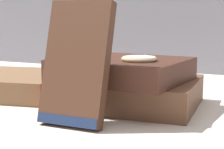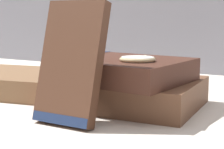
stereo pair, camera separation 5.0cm
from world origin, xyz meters
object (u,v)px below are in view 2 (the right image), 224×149
at_px(book_leaning_front, 69,67).
at_px(reading_glasses, 125,87).
at_px(pocket_watch, 138,59).
at_px(book_flat_bottom, 126,92).
at_px(book_flat_top, 121,69).
at_px(book_side_left, 5,81).

xyz_separation_m(book_leaning_front, reading_glasses, (-0.05, 0.24, -0.07)).
bearing_deg(book_leaning_front, pocket_watch, 58.39).
bearing_deg(pocket_watch, book_leaning_front, -121.61).
bearing_deg(book_flat_bottom, book_flat_top, -109.96).
relative_size(book_flat_bottom, reading_glasses, 2.18).
distance_m(book_side_left, pocket_watch, 0.28).
height_order(book_flat_top, book_leaning_front, book_leaning_front).
xyz_separation_m(book_flat_bottom, pocket_watch, (0.03, -0.03, 0.05)).
relative_size(book_flat_bottom, book_leaning_front, 1.39).
relative_size(book_side_left, pocket_watch, 5.00).
relative_size(book_leaning_front, pocket_watch, 2.91).
bearing_deg(book_flat_bottom, pocket_watch, -47.78).
distance_m(book_flat_top, book_leaning_front, 0.11).
distance_m(book_flat_bottom, book_leaning_front, 0.13).
bearing_deg(book_side_left, reading_glasses, 26.45).
height_order(book_side_left, book_leaning_front, book_leaning_front).
distance_m(book_leaning_front, reading_glasses, 0.25).
bearing_deg(reading_glasses, book_leaning_front, -74.53).
distance_m(book_flat_top, pocket_watch, 0.05).
bearing_deg(book_side_left, book_flat_bottom, -8.31).
distance_m(book_side_left, reading_glasses, 0.22).
bearing_deg(book_flat_top, book_side_left, -174.55).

